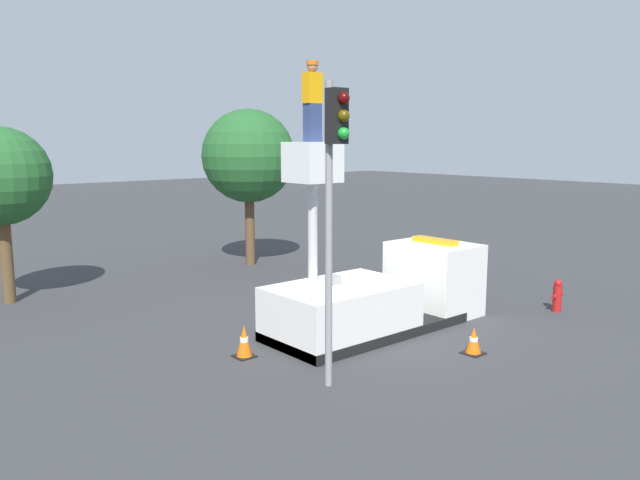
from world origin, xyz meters
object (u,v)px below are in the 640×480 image
object	(u,v)px
tree_right_bg	(249,157)
bucket_truck	(379,295)
traffic_light_pole	(334,176)
traffic_cone_rear	(244,342)
tree_left_bg	(0,177)
traffic_cone_curbside	(474,341)
worker	(312,102)
fire_hydrant	(557,296)

from	to	relation	value
tree_right_bg	bucket_truck	bearing A→B (deg)	-103.33
traffic_light_pole	tree_right_bg	bearing A→B (deg)	63.29
traffic_cone_rear	tree_left_bg	xyz separation A→B (m)	(-2.69, 8.47, 3.37)
traffic_cone_curbside	bucket_truck	bearing A→B (deg)	94.18
tree_right_bg	worker	bearing A→B (deg)	-115.68
worker	bucket_truck	bearing A→B (deg)	0.00
fire_hydrant	worker	bearing A→B (deg)	163.06
worker	tree_right_bg	bearing A→B (deg)	64.32
bucket_truck	fire_hydrant	size ratio (longest dim) A/B	6.64
traffic_cone_curbside	tree_right_bg	xyz separation A→B (m)	(1.93, 11.77, 3.87)
tree_left_bg	tree_right_bg	size ratio (longest dim) A/B	0.87
traffic_cone_curbside	tree_right_bg	size ratio (longest dim) A/B	0.10
bucket_truck	fire_hydrant	world-z (taller)	bucket_truck
traffic_cone_rear	worker	bearing A→B (deg)	-13.11
worker	traffic_light_pole	bearing A→B (deg)	-120.78
fire_hydrant	traffic_cone_curbside	world-z (taller)	fire_hydrant
traffic_light_pole	traffic_cone_curbside	world-z (taller)	traffic_light_pole
traffic_cone_curbside	fire_hydrant	bearing A→B (deg)	7.37
traffic_light_pole	tree_left_bg	distance (m)	11.46
traffic_light_pole	worker	bearing A→B (deg)	59.22
traffic_light_pole	traffic_cone_rear	xyz separation A→B (m)	(-0.36, 2.56, -3.77)
bucket_truck	tree_right_bg	xyz separation A→B (m)	(2.13, 8.99, 3.29)
traffic_cone_curbside	traffic_light_pole	bearing A→B (deg)	170.68
fire_hydrant	tree_left_bg	size ratio (longest dim) A/B	0.18
tree_left_bg	traffic_light_pole	bearing A→B (deg)	-74.53
bucket_truck	traffic_cone_rear	distance (m)	3.91
traffic_cone_rear	tree_left_bg	distance (m)	9.50
traffic_cone_curbside	tree_left_bg	xyz separation A→B (m)	(-6.75, 11.64, 3.42)
traffic_light_pole	bucket_truck	bearing A→B (deg)	31.97
traffic_cone_rear	tree_left_bg	world-z (taller)	tree_left_bg
bucket_truck	traffic_cone_curbside	size ratio (longest dim) A/B	9.82
fire_hydrant	traffic_light_pole	bearing A→B (deg)	-179.96
tree_right_bg	traffic_cone_curbside	bearing A→B (deg)	-99.29
fire_hydrant	traffic_cone_curbside	distance (m)	4.77
traffic_cone_rear	bucket_truck	bearing A→B (deg)	-5.73
traffic_cone_rear	tree_left_bg	size ratio (longest dim) A/B	0.14
fire_hydrant	traffic_cone_curbside	bearing A→B (deg)	-172.63
traffic_light_pole	traffic_cone_curbside	size ratio (longest dim) A/B	9.41
traffic_cone_rear	traffic_cone_curbside	xyz separation A→B (m)	(4.06, -3.17, -0.06)
worker	traffic_light_pole	xyz separation A→B (m)	(-1.30, -2.18, -1.49)
tree_left_bg	traffic_cone_curbside	bearing A→B (deg)	-59.90
traffic_cone_rear	tree_left_bg	bearing A→B (deg)	107.63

